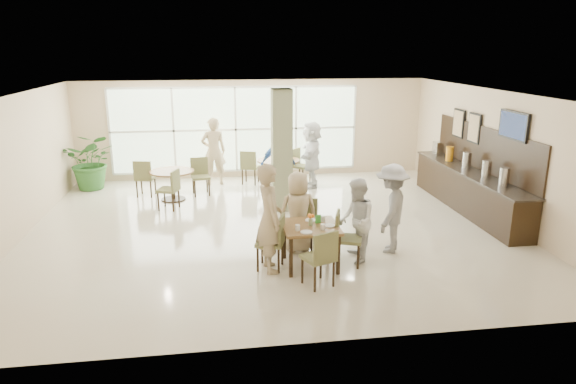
{
  "coord_description": "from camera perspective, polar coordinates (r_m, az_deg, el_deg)",
  "views": [
    {
      "loc": [
        -1.11,
        -10.26,
        3.7
      ],
      "look_at": [
        0.2,
        -1.2,
        1.1
      ],
      "focal_mm": 32.0,
      "sensor_mm": 36.0,
      "label": 1
    }
  ],
  "objects": [
    {
      "name": "teen_far",
      "position": [
        9.46,
        1.11,
        -2.24
      ],
      "size": [
        0.79,
        0.5,
        1.52
      ],
      "primitive_type": "imported",
      "rotation": [
        0.0,
        0.0,
        3.27
      ],
      "color": "tan",
      "rests_on": "ground"
    },
    {
      "name": "main_table",
      "position": [
        8.84,
        2.52,
        -4.29
      ],
      "size": [
        0.95,
        0.95,
        0.75
      ],
      "color": "brown",
      "rests_on": "ground"
    },
    {
      "name": "teen_standing",
      "position": [
        9.63,
        11.4,
        -1.8
      ],
      "size": [
        1.08,
        1.24,
        1.66
      ],
      "primitive_type": "imported",
      "rotation": [
        0.0,
        0.0,
        -2.1
      ],
      "color": "#939395",
      "rests_on": "ground"
    },
    {
      "name": "adult_a",
      "position": [
        13.01,
        -1.11,
        3.1
      ],
      "size": [
        1.09,
        0.84,
        1.65
      ],
      "primitive_type": "imported",
      "rotation": [
        0.0,
        0.0,
        0.34
      ],
      "color": "#4479CC",
      "rests_on": "ground"
    },
    {
      "name": "column",
      "position": [
        11.78,
        -0.7,
        4.61
      ],
      "size": [
        0.45,
        0.45,
        2.8
      ],
      "primitive_type": "cube",
      "color": "#787C56",
      "rests_on": "ground"
    },
    {
      "name": "framed_art_a",
      "position": [
        12.91,
        19.99,
        6.68
      ],
      "size": [
        0.05,
        0.55,
        0.7
      ],
      "color": "black",
      "rests_on": "ground"
    },
    {
      "name": "window_bank",
      "position": [
        14.91,
        -5.82,
        6.92
      ],
      "size": [
        7.0,
        0.04,
        7.0
      ],
      "color": "silver",
      "rests_on": "ground"
    },
    {
      "name": "round_table_right",
      "position": [
        13.93,
        -1.09,
        2.95
      ],
      "size": [
        1.16,
        1.16,
        0.75
      ],
      "color": "brown",
      "rests_on": "ground"
    },
    {
      "name": "ground",
      "position": [
        10.96,
        -1.93,
        -3.87
      ],
      "size": [
        10.0,
        10.0,
        0.0
      ],
      "primitive_type": "plane",
      "color": "beige",
      "rests_on": "ground"
    },
    {
      "name": "adult_standing",
      "position": [
        14.22,
        -8.27,
        4.49
      ],
      "size": [
        0.73,
        0.52,
        1.87
      ],
      "primitive_type": "imported",
      "rotation": [
        0.0,
        0.0,
        3.26
      ],
      "color": "tan",
      "rests_on": "ground"
    },
    {
      "name": "buffet_counter",
      "position": [
        12.63,
        19.47,
        0.51
      ],
      "size": [
        0.64,
        4.7,
        1.95
      ],
      "color": "black",
      "rests_on": "ground"
    },
    {
      "name": "chairs_table_right",
      "position": [
        13.95,
        -1.07,
        2.5
      ],
      "size": [
        2.03,
        1.75,
        0.95
      ],
      "color": "brown",
      "rests_on": "ground"
    },
    {
      "name": "framed_art_b",
      "position": [
        13.62,
        18.43,
        7.26
      ],
      "size": [
        0.05,
        0.55,
        0.7
      ],
      "color": "black",
      "rests_on": "ground"
    },
    {
      "name": "chairs_table_left",
      "position": [
        13.06,
        -12.81,
        1.17
      ],
      "size": [
        1.92,
        1.78,
        0.95
      ],
      "color": "brown",
      "rests_on": "ground"
    },
    {
      "name": "chairs_main_table",
      "position": [
        8.91,
        2.46,
        -5.38
      ],
      "size": [
        1.94,
        2.12,
        0.95
      ],
      "color": "brown",
      "rests_on": "ground"
    },
    {
      "name": "room_shell",
      "position": [
        10.51,
        -2.02,
        4.9
      ],
      "size": [
        10.0,
        10.0,
        10.0
      ],
      "color": "white",
      "rests_on": "ground"
    },
    {
      "name": "teen_left",
      "position": [
        8.61,
        -2.08,
        -2.92
      ],
      "size": [
        0.55,
        0.74,
        1.86
      ],
      "primitive_type": "imported",
      "rotation": [
        0.0,
        0.0,
        1.74
      ],
      "color": "tan",
      "rests_on": "ground"
    },
    {
      "name": "potted_plant",
      "position": [
        14.64,
        -20.98,
        3.21
      ],
      "size": [
        1.46,
        1.46,
        1.51
      ],
      "primitive_type": "imported",
      "rotation": [
        0.0,
        0.0,
        -0.07
      ],
      "color": "#2D6629",
      "rests_on": "ground"
    },
    {
      "name": "tabletop_clutter",
      "position": [
        8.76,
        2.9,
        -3.43
      ],
      "size": [
        0.71,
        0.79,
        0.21
      ],
      "color": "white",
      "rests_on": "main_table"
    },
    {
      "name": "round_table_left",
      "position": [
        13.02,
        -12.75,
        1.57
      ],
      "size": [
        1.09,
        1.09,
        0.75
      ],
      "color": "brown",
      "rests_on": "ground"
    },
    {
      "name": "teen_right",
      "position": [
        9.1,
        7.61,
        -3.17
      ],
      "size": [
        0.62,
        0.77,
        1.51
      ],
      "primitive_type": "imported",
      "rotation": [
        0.0,
        0.0,
        -1.64
      ],
      "color": "white",
      "rests_on": "ground"
    },
    {
      "name": "adult_b",
      "position": [
        13.89,
        2.64,
        4.19
      ],
      "size": [
        1.05,
        1.77,
        1.78
      ],
      "primitive_type": "imported",
      "rotation": [
        0.0,
        0.0,
        -1.78
      ],
      "color": "white",
      "rests_on": "ground"
    },
    {
      "name": "wall_tv",
      "position": [
        11.5,
        23.78,
        6.78
      ],
      "size": [
        0.06,
        1.0,
        0.58
      ],
      "color": "black",
      "rests_on": "ground"
    }
  ]
}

